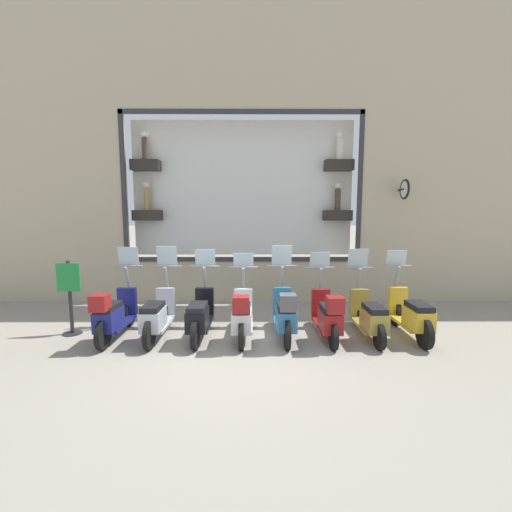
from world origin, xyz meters
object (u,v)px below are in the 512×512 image
at_px(scooter_red_2, 328,316).
at_px(scooter_white_4, 242,315).
at_px(scooter_black_5, 200,316).
at_px(scooter_olive_1, 369,317).
at_px(shop_sign_post, 70,296).
at_px(scooter_silver_6, 158,316).
at_px(scooter_teal_3, 285,314).
at_px(scooter_navy_7, 114,314).
at_px(scooter_yellow_0, 411,315).

bearing_deg(scooter_red_2, scooter_white_4, 89.90).
bearing_deg(scooter_black_5, scooter_olive_1, -90.08).
height_order(scooter_black_5, shop_sign_post, scooter_black_5).
distance_m(scooter_white_4, scooter_silver_6, 1.61).
bearing_deg(scooter_teal_3, scooter_red_2, -91.10).
height_order(scooter_white_4, scooter_black_5, scooter_black_5).
xyz_separation_m(scooter_black_5, scooter_navy_7, (-0.06, 1.61, 0.05)).
xyz_separation_m(scooter_yellow_0, scooter_red_2, (-0.07, 1.61, 0.02)).
relative_size(scooter_teal_3, scooter_navy_7, 1.00).
xyz_separation_m(scooter_olive_1, shop_sign_post, (0.24, 5.79, 0.36)).
bearing_deg(scooter_olive_1, scooter_teal_3, 91.80).
bearing_deg(scooter_teal_3, scooter_navy_7, 90.03).
relative_size(scooter_olive_1, scooter_white_4, 1.00).
bearing_deg(scooter_olive_1, scooter_yellow_0, -89.62).
height_order(scooter_olive_1, scooter_navy_7, scooter_navy_7).
bearing_deg(shop_sign_post, scooter_red_2, -93.56).
bearing_deg(scooter_navy_7, scooter_olive_1, -89.38).
relative_size(scooter_olive_1, scooter_silver_6, 0.99).
height_order(scooter_red_2, scooter_navy_7, scooter_navy_7).
relative_size(scooter_teal_3, scooter_black_5, 1.00).
distance_m(scooter_olive_1, scooter_red_2, 0.81).
xyz_separation_m(scooter_yellow_0, scooter_olive_1, (-0.01, 0.80, -0.02)).
height_order(scooter_yellow_0, scooter_navy_7, scooter_navy_7).
relative_size(scooter_yellow_0, scooter_red_2, 1.01).
xyz_separation_m(scooter_white_4, shop_sign_post, (0.31, 3.38, 0.31)).
xyz_separation_m(scooter_teal_3, scooter_navy_7, (-0.00, 3.22, -0.00)).
relative_size(scooter_olive_1, shop_sign_post, 1.22).
bearing_deg(shop_sign_post, scooter_yellow_0, -92.08).
bearing_deg(scooter_yellow_0, scooter_silver_6, 89.99).
distance_m(scooter_olive_1, scooter_teal_3, 1.61).
xyz_separation_m(scooter_olive_1, scooter_black_5, (0.00, 3.22, 0.02)).
bearing_deg(scooter_yellow_0, scooter_black_5, 90.02).
xyz_separation_m(scooter_yellow_0, scooter_teal_3, (-0.06, 2.41, 0.04)).
distance_m(scooter_navy_7, shop_sign_post, 1.05).
height_order(scooter_olive_1, scooter_black_5, scooter_olive_1).
bearing_deg(scooter_silver_6, scooter_black_5, -90.15).
xyz_separation_m(scooter_red_2, scooter_teal_3, (0.02, 0.80, 0.03)).
relative_size(scooter_black_5, scooter_navy_7, 1.00).
height_order(scooter_teal_3, scooter_black_5, scooter_teal_3).
relative_size(scooter_red_2, scooter_navy_7, 0.99).
bearing_deg(scooter_silver_6, scooter_white_4, -92.48).
bearing_deg(scooter_olive_1, scooter_red_2, 94.69).
xyz_separation_m(scooter_yellow_0, scooter_navy_7, (-0.06, 5.63, 0.04)).
xyz_separation_m(scooter_black_5, shop_sign_post, (0.24, 2.57, 0.34)).
bearing_deg(scooter_olive_1, scooter_white_4, 91.50).
xyz_separation_m(scooter_red_2, scooter_black_5, (0.07, 2.41, -0.02)).
height_order(scooter_yellow_0, scooter_red_2, scooter_yellow_0).
height_order(scooter_red_2, scooter_silver_6, scooter_silver_6).
bearing_deg(scooter_yellow_0, scooter_white_4, 91.22).
bearing_deg(scooter_white_4, scooter_red_2, -90.10).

